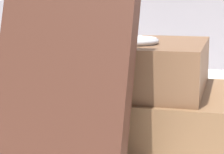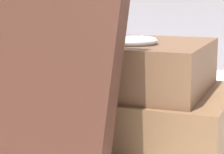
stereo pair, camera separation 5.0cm
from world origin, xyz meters
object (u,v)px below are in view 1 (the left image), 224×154
Objects in this scene: book_flat_bottom at (128,111)px; pocket_watch at (136,41)px; reading_glasses at (95,96)px; book_leaning_front at (62,80)px; book_flat_top at (115,65)px.

book_flat_bottom is 0.08m from pocket_watch.
book_flat_bottom reaches higher than reading_glasses.
reading_glasses is at bearing 122.34° from pocket_watch.
reading_glasses is (-0.07, 0.26, -0.07)m from book_leaning_front.
book_leaning_front is 1.52× the size of reading_glasses.
pocket_watch is (0.03, 0.09, 0.02)m from book_leaning_front.
book_flat_top is at bearing 143.83° from pocket_watch.
book_flat_bottom is 0.05m from book_flat_top.
pocket_watch is (0.01, -0.02, 0.08)m from book_flat_bottom.
book_flat_top is 0.18m from reading_glasses.
book_leaning_front is 3.16× the size of pocket_watch.
book_flat_bottom is 1.91× the size of reading_glasses.
book_flat_top is 1.11× the size of book_leaning_front.
pocket_watch is at bearing -40.73° from book_flat_top.
book_leaning_front is (-0.02, -0.12, 0.05)m from book_flat_bottom.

